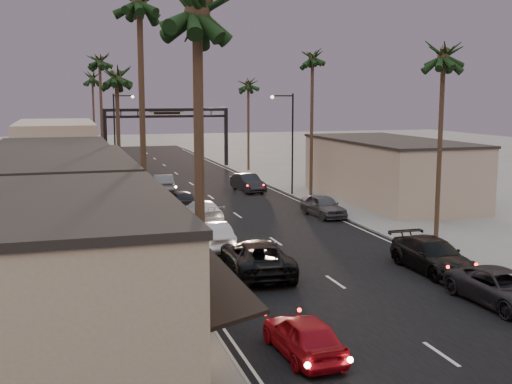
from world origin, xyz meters
TOP-DOWN VIEW (x-y plane):
  - ground at (0.00, 40.00)m, footprint 200.00×200.00m
  - road at (0.00, 45.00)m, footprint 14.00×120.00m
  - sidewalk_left at (-9.50, 52.00)m, footprint 5.00×92.00m
  - sidewalk_right at (9.50, 52.00)m, footprint 5.00×92.00m
  - storefront_near at (-13.00, 12.00)m, footprint 8.00×12.00m
  - storefront_mid at (-13.00, 26.00)m, footprint 8.00×14.00m
  - storefront_far at (-13.00, 42.00)m, footprint 8.00×16.00m
  - storefront_dist at (-13.00, 65.00)m, footprint 8.00×20.00m
  - building_right at (14.00, 40.00)m, footprint 8.00×18.00m
  - arch at (0.00, 70.00)m, footprint 15.20×0.40m
  - streetlight_right at (6.92, 45.00)m, footprint 2.13×0.30m
  - streetlight_left at (-6.92, 58.00)m, footprint 2.13×0.30m
  - palm_lc at (-8.60, 36.00)m, footprint 3.20×3.20m
  - palm_ld at (-8.60, 55.00)m, footprint 3.20×3.20m
  - palm_ra at (8.60, 24.00)m, footprint 3.20×3.20m
  - palm_rb at (8.60, 44.00)m, footprint 3.20×3.20m
  - palm_rc at (8.60, 64.00)m, footprint 3.20×3.20m
  - palm_far at (-8.30, 78.00)m, footprint 3.20×3.20m
  - oncoming_red at (-4.59, 11.25)m, footprint 1.94×4.40m
  - oncoming_pickup at (-3.23, 21.40)m, footprint 3.47×6.59m
  - oncoming_silver at (-4.22, 27.22)m, footprint 1.88×4.97m
  - oncoming_white at (-3.03, 35.55)m, footprint 2.56×5.32m
  - oncoming_dgrey at (-3.53, 41.05)m, footprint 2.21×4.56m
  - oncoming_grey_far at (-3.51, 50.49)m, footprint 2.04×4.98m
  - curbside_near at (5.39, 13.81)m, footprint 2.79×5.55m
  - curbside_black at (5.47, 19.34)m, footprint 2.41×5.77m
  - curbside_grey at (5.91, 34.70)m, footprint 2.33×4.85m
  - curbside_far at (4.01, 48.20)m, footprint 2.27×5.13m

SIDE VIEW (x-z plane):
  - ground at x=0.00m, z-range 0.00..0.00m
  - road at x=0.00m, z-range -0.01..0.01m
  - sidewalk_left at x=-9.50m, z-range 0.00..0.12m
  - sidewalk_right at x=9.50m, z-range 0.00..0.12m
  - oncoming_red at x=-4.59m, z-range 0.00..1.47m
  - oncoming_white at x=-3.03m, z-range 0.00..1.49m
  - oncoming_dgrey at x=-3.53m, z-range 0.00..1.50m
  - curbside_near at x=5.39m, z-range 0.00..1.51m
  - curbside_grey at x=5.91m, z-range 0.00..1.60m
  - oncoming_grey_far at x=-3.51m, z-range 0.00..1.61m
  - oncoming_silver at x=-4.22m, z-range 0.00..1.62m
  - curbside_far at x=4.01m, z-range 0.00..1.64m
  - curbside_black at x=5.47m, z-range 0.00..1.66m
  - oncoming_pickup at x=-3.23m, z-range 0.00..1.77m
  - storefront_far at x=-13.00m, z-range 0.00..5.00m
  - building_right at x=14.00m, z-range 0.00..5.00m
  - storefront_near at x=-13.00m, z-range 0.00..5.50m
  - storefront_mid at x=-13.00m, z-range 0.00..5.50m
  - storefront_dist at x=-13.00m, z-range 0.00..6.00m
  - streetlight_right at x=6.92m, z-range 0.83..9.83m
  - streetlight_left at x=-6.92m, z-range 0.83..9.83m
  - arch at x=0.00m, z-range 1.90..9.17m
  - palm_lc at x=-8.60m, z-range 4.37..16.57m
  - palm_rc at x=8.60m, z-range 4.37..16.57m
  - palm_ra at x=8.60m, z-range 4.84..18.04m
  - palm_far at x=-8.30m, z-range 4.84..18.04m
  - palm_ld at x=-8.60m, z-range 5.32..19.52m
  - palm_rb at x=8.60m, z-range 5.32..19.52m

